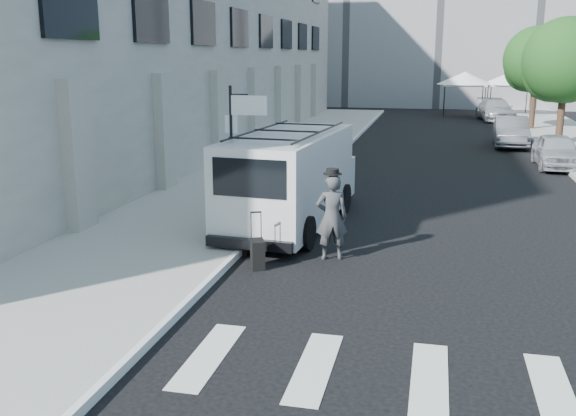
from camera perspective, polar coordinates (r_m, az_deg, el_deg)
The scene contains 15 objects.
ground at distance 12.22m, azimuth 2.23°, elevation -7.35°, with size 120.00×120.00×0.00m, color black.
sidewalk_left at distance 28.28m, azimuth -0.16°, elevation 4.74°, with size 4.50×48.00×0.15m, color gray.
building_left at distance 32.28m, azimuth -12.46°, elevation 16.06°, with size 10.00×44.00×12.00m, color gray.
sign_pole at distance 15.20m, azimuth -4.24°, elevation 7.04°, with size 1.03×0.07×3.50m.
tree_near at distance 31.85m, azimuth 23.23°, elevation 11.70°, with size 3.80×3.83×6.03m.
tree_far at distance 40.74m, azimuth 21.06°, elevation 12.02°, with size 3.80×3.83×6.03m.
tent_left at distance 49.29m, azimuth 15.46°, elevation 11.04°, with size 4.00×4.00×3.20m.
tent_right at distance 50.02m, azimuth 19.17°, elevation 10.81°, with size 4.00×4.00×3.20m.
businessman at distance 13.81m, azimuth 3.91°, elevation -0.82°, with size 0.68×0.45×1.88m, color #39393B.
briefcase at distance 14.43m, azimuth -3.71°, elevation -3.36°, with size 0.12×0.44×0.34m, color black.
suitcase at distance 13.37m, azimuth -2.72°, elevation -4.09°, with size 0.41×0.49×1.17m.
cargo_van at distance 16.64m, azimuth 0.30°, elevation 2.70°, with size 2.65×6.53×2.40m.
parked_car_a at distance 27.51m, azimuth 22.76°, elevation 4.70°, with size 1.57×3.91×1.33m, color #ADAFB6.
parked_car_b at distance 33.23m, azimuth 19.21°, elevation 6.41°, with size 1.52×4.35×1.43m, color slate.
parked_car_c at distance 46.44m, azimuth 17.96°, elevation 8.30°, with size 2.04×5.02×1.46m, color #96999D.
Camera 1 is at (2.10, -11.23, 4.32)m, focal length 40.00 mm.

